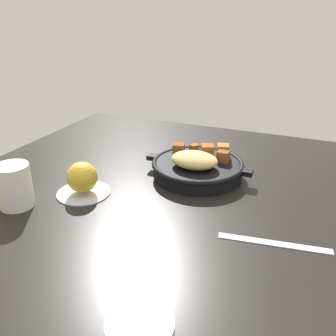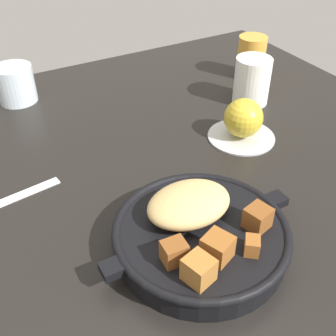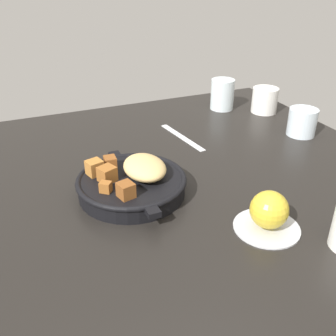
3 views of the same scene
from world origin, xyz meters
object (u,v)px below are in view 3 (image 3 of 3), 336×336
butter_knife (182,137)px  water_glass_short (302,122)px  cast_iron_skillet (132,182)px  water_glass_tall (222,94)px  ceramic_mug_white (265,100)px  red_apple (269,210)px

butter_knife → water_glass_short: (10.79, 30.71, 3.50)cm
cast_iron_skillet → water_glass_tall: size_ratio=2.84×
butter_knife → water_glass_short: bearing=62.8°
water_glass_short → water_glass_tall: bearing=-160.2°
butter_knife → water_glass_short: size_ratio=2.57×
cast_iron_skillet → water_glass_tall: (-37.19, 42.27, 2.01)cm
cast_iron_skillet → ceramic_mug_white: 60.56cm
butter_knife → ceramic_mug_white: bearing=96.2°
ceramic_mug_white → water_glass_short: 18.79cm
cast_iron_skillet → ceramic_mug_white: bearing=119.1°
cast_iron_skillet → water_glass_tall: 56.33cm
red_apple → butter_knife: red_apple is taller
water_glass_tall → water_glass_short: bearing=19.8°
water_glass_short → ceramic_mug_white: bearing=176.6°
cast_iron_skillet → water_glass_short: (-10.66, 51.81, 0.96)cm
cast_iron_skillet → butter_knife: 30.20cm
cast_iron_skillet → water_glass_short: bearing=101.6°
butter_knife → ceramic_mug_white: size_ratio=2.50×
water_glass_short → water_glass_tall: water_glass_tall is taller
cast_iron_skillet → red_apple: bearing=41.6°
butter_knife → water_glass_tall: (-15.74, 21.16, 4.54)cm
cast_iron_skillet → ceramic_mug_white: size_ratio=3.41×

